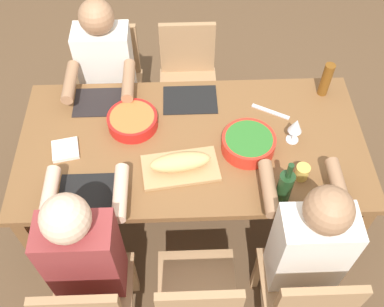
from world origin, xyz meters
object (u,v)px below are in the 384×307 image
at_px(chair_near_left, 90,304).
at_px(wine_glass, 296,126).
at_px(napkin_stack, 65,150).
at_px(diner_near_right, 306,244).
at_px(diner_near_left, 86,251).
at_px(wine_bottle, 285,187).
at_px(beer_bottle, 326,79).
at_px(dining_table, 192,150).
at_px(serving_bowl_greens, 248,143).
at_px(chair_far_left, 113,78).
at_px(chair_near_center, 198,301).
at_px(chair_far_center, 188,76).
at_px(bread_loaf, 180,162).
at_px(cup_near_right, 302,172).
at_px(cutting_board, 180,168).
at_px(chair_near_right, 304,297).
at_px(diner_far_left, 106,73).
at_px(serving_bowl_fruit, 133,120).

height_order(chair_near_left, wine_glass, wine_glass).
xyz_separation_m(chair_near_left, napkin_stack, (-0.16, 0.76, 0.27)).
bearing_deg(diner_near_right, chair_near_left, -170.15).
height_order(chair_near_left, diner_near_left, diner_near_left).
relative_size(wine_bottle, beer_bottle, 1.32).
height_order(dining_table, serving_bowl_greens, serving_bowl_greens).
relative_size(chair_far_left, chair_near_center, 1.00).
distance_m(chair_far_center, bread_loaf, 1.04).
height_order(diner_near_right, cup_near_right, diner_near_right).
bearing_deg(chair_far_center, chair_near_left, -108.35).
bearing_deg(napkin_stack, cutting_board, -12.93).
distance_m(diner_near_left, chair_far_center, 1.52).
distance_m(serving_bowl_greens, wine_glass, 0.27).
relative_size(serving_bowl_greens, cup_near_right, 3.40).
relative_size(chair_near_right, wine_glass, 5.12).
relative_size(chair_near_left, bread_loaf, 2.66).
height_order(chair_far_left, cutting_board, chair_far_left).
distance_m(diner_far_left, napkin_stack, 0.68).
height_order(wine_glass, cup_near_right, wine_glass).
height_order(diner_far_left, wine_bottle, diner_far_left).
distance_m(diner_far_left, diner_near_right, 1.62).
bearing_deg(chair_near_right, wine_glass, 88.07).
xyz_separation_m(chair_far_center, serving_bowl_fruit, (-0.33, -0.67, 0.30)).
relative_size(chair_far_center, cutting_board, 2.12).
bearing_deg(chair_far_left, chair_near_center, -71.65).
height_order(chair_far_left, chair_far_center, same).
distance_m(diner_far_left, serving_bowl_fruit, 0.53).
distance_m(chair_far_center, serving_bowl_fruit, 0.80).
bearing_deg(dining_table, chair_far_center, 90.00).
bearing_deg(napkin_stack, wine_bottle, -16.81).
height_order(dining_table, chair_far_left, chair_far_left).
bearing_deg(chair_near_center, chair_far_center, 90.00).
bearing_deg(diner_far_left, bread_loaf, -59.98).
relative_size(bread_loaf, beer_bottle, 1.45).
bearing_deg(serving_bowl_fruit, chair_near_left, -102.08).
height_order(chair_near_left, chair_far_center, same).
relative_size(chair_near_right, beer_bottle, 3.86).
height_order(chair_near_left, napkin_stack, chair_near_left).
relative_size(chair_near_right, bread_loaf, 2.66).
height_order(chair_far_center, bread_loaf, same).
xyz_separation_m(diner_near_right, serving_bowl_greens, (-0.23, 0.55, 0.09)).
xyz_separation_m(chair_far_center, cutting_board, (-0.07, -0.98, 0.27)).
relative_size(serving_bowl_greens, beer_bottle, 1.32).
xyz_separation_m(serving_bowl_greens, cutting_board, (-0.37, -0.12, -0.04)).
bearing_deg(chair_near_center, chair_near_left, 180.00).
bearing_deg(cutting_board, diner_near_right, -35.71).
xyz_separation_m(serving_bowl_fruit, beer_bottle, (1.13, 0.22, 0.07)).
xyz_separation_m(diner_near_left, chair_far_center, (0.53, 1.41, -0.21)).
xyz_separation_m(diner_near_left, cutting_board, (0.46, 0.43, 0.05)).
bearing_deg(chair_far_center, diner_near_right, -69.45).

